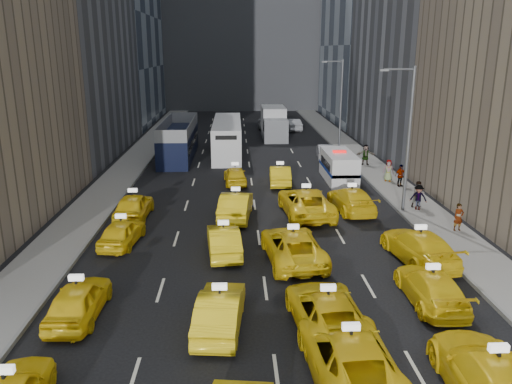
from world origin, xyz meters
TOP-DOWN VIEW (x-y plane):
  - ground at (0.00, 0.00)m, footprint 160.00×160.00m
  - sidewalk_west at (-10.50, 25.00)m, footprint 3.00×90.00m
  - sidewalk_east at (10.50, 25.00)m, footprint 3.00×90.00m
  - curb_west at (-9.05, 25.00)m, footprint 0.15×90.00m
  - curb_east at (9.05, 25.00)m, footprint 0.15×90.00m
  - streetlight_near at (9.18, 12.00)m, footprint 2.15×0.22m
  - streetlight_far at (9.18, 32.00)m, footprint 2.15×0.22m
  - taxi_2 at (2.25, -4.19)m, footprint 2.86×5.74m
  - taxi_3 at (6.07, -5.65)m, footprint 2.65×5.89m
  - taxi_4 at (-7.27, -0.14)m, footprint 1.79×4.26m
  - taxi_5 at (-1.85, -1.14)m, footprint 1.95×4.54m
  - taxi_6 at (2.06, -1.39)m, footprint 2.86×5.44m
  - taxi_7 at (6.61, 0.43)m, footprint 1.95×4.73m
  - taxi_8 at (-7.22, 7.28)m, footprint 2.10×4.18m
  - taxi_9 at (-1.86, 5.85)m, footprint 1.94×4.48m
  - taxi_10 at (1.51, 4.84)m, footprint 3.08×5.74m
  - taxi_11 at (7.59, 4.52)m, footprint 2.83×5.54m
  - taxi_12 at (-7.43, 11.57)m, footprint 1.96×4.60m
  - taxi_13 at (-1.23, 11.33)m, footprint 2.26×5.11m
  - taxi_14 at (3.09, 11.72)m, footprint 3.22×6.22m
  - taxi_15 at (6.10, 12.44)m, footprint 2.56×5.32m
  - taxi_16 at (-1.26, 19.37)m, footprint 1.89×4.10m
  - taxi_17 at (2.14, 19.12)m, footprint 1.73×4.45m
  - nypd_van at (6.85, 20.18)m, footprint 2.48×5.66m
  - double_decker at (-6.56, 29.43)m, footprint 2.76×12.00m
  - city_bus at (-2.00, 30.91)m, footprint 3.03×12.67m
  - box_truck at (3.25, 39.71)m, footprint 3.54×7.94m
  - misc_car_0 at (7.24, 28.48)m, footprint 1.78×4.15m
  - misc_car_1 at (-7.22, 40.44)m, footprint 2.62×5.31m
  - misc_car_2 at (2.96, 47.26)m, footprint 2.88×5.62m
  - misc_car_3 at (-1.90, 45.46)m, footprint 2.23×4.96m
  - misc_car_4 at (6.04, 45.17)m, footprint 2.11×4.70m
  - pedestrian_0 at (11.15, 8.22)m, footprint 0.62×0.45m
  - pedestrian_1 at (10.44, 12.58)m, footprint 0.92×0.64m
  - pedestrian_2 at (10.27, 12.08)m, footprint 1.12×0.81m
  - pedestrian_3 at (10.91, 17.61)m, footprint 1.06×0.76m
  - pedestrian_4 at (10.50, 19.22)m, footprint 0.90×0.65m
  - pedestrian_5 at (10.17, 24.85)m, footprint 1.68×0.57m

SIDE VIEW (x-z plane):
  - ground at x=0.00m, z-range 0.00..0.00m
  - sidewalk_west at x=-10.50m, z-range 0.00..0.15m
  - sidewalk_east at x=10.50m, z-range 0.00..0.15m
  - curb_west at x=-9.05m, z-range 0.00..0.18m
  - curb_east at x=9.05m, z-range 0.00..0.18m
  - misc_car_0 at x=7.24m, z-range 0.00..1.33m
  - taxi_16 at x=-1.26m, z-range 0.00..1.36m
  - taxi_8 at x=-7.22m, z-range 0.00..1.37m
  - taxi_7 at x=6.61m, z-range 0.00..1.37m
  - taxi_9 at x=-1.86m, z-range 0.00..1.43m
  - taxi_4 at x=-7.27m, z-range 0.00..1.44m
  - taxi_17 at x=2.14m, z-range 0.00..1.44m
  - misc_car_1 at x=-7.22m, z-range 0.00..1.45m
  - taxi_5 at x=-1.85m, z-range 0.00..1.46m
  - taxi_6 at x=2.06m, z-range 0.00..1.46m
  - taxi_15 at x=6.10m, z-range 0.00..1.50m
  - misc_car_4 at x=6.04m, z-range 0.00..1.50m
  - taxi_10 at x=1.51m, z-range 0.00..1.53m
  - taxi_11 at x=7.59m, z-range 0.00..1.54m
  - taxi_12 at x=-7.43m, z-range 0.00..1.55m
  - misc_car_2 at x=2.96m, z-range 0.00..1.56m
  - taxi_2 at x=2.25m, z-range 0.00..1.56m
  - taxi_13 at x=-1.23m, z-range 0.00..1.63m
  - misc_car_3 at x=-1.90m, z-range 0.00..1.66m
  - taxi_3 at x=6.07m, z-range 0.00..1.67m
  - taxi_14 at x=3.09m, z-range 0.00..1.68m
  - pedestrian_0 at x=11.15m, z-range 0.15..1.72m
  - pedestrian_2 at x=10.27m, z-range 0.15..1.76m
  - pedestrian_3 at x=10.91m, z-range 0.15..1.80m
  - pedestrian_4 at x=10.50m, z-range 0.15..1.81m
  - pedestrian_1 at x=10.44m, z-range 0.15..1.86m
  - pedestrian_5 at x=10.17m, z-range 0.15..1.93m
  - nypd_van at x=6.85m, z-range -0.11..2.27m
  - city_bus at x=-2.00m, z-range -0.01..3.24m
  - double_decker at x=-6.56m, z-range -0.01..3.47m
  - box_truck at x=3.25m, z-range -0.02..3.49m
  - streetlight_near at x=9.18m, z-range 0.42..9.42m
  - streetlight_far at x=9.18m, z-range 0.42..9.42m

